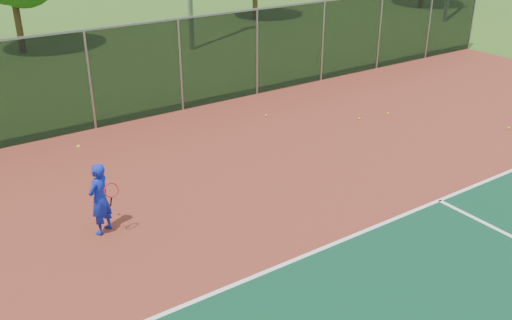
{
  "coord_description": "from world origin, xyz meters",
  "views": [
    {
      "loc": [
        -8.11,
        -4.23,
        6.46
      ],
      "look_at": [
        -1.81,
        5.0,
        1.3
      ],
      "focal_mm": 40.0,
      "sensor_mm": 36.0,
      "label": 1
    }
  ],
  "objects": [
    {
      "name": "ground",
      "position": [
        0.0,
        0.0,
        0.0
      ],
      "size": [
        120.0,
        120.0,
        0.0
      ],
      "primitive_type": "plane",
      "color": "#2F5618",
      "rests_on": "ground"
    },
    {
      "name": "practice_ball_2",
      "position": [
        1.92,
        9.89,
        0.06
      ],
      "size": [
        0.07,
        0.07,
        0.07
      ],
      "primitive_type": "sphere",
      "color": "#BAE11A",
      "rests_on": "court_apron"
    },
    {
      "name": "fence_back",
      "position": [
        0.0,
        12.0,
        1.56
      ],
      "size": [
        30.0,
        0.06,
        3.03
      ],
      "color": "black",
      "rests_on": "court_apron"
    },
    {
      "name": "practice_ball_0",
      "position": [
        7.42,
        4.8,
        0.06
      ],
      "size": [
        0.07,
        0.07,
        0.07
      ],
      "primitive_type": "sphere",
      "color": "#BAE11A",
      "rests_on": "court_apron"
    },
    {
      "name": "practice_ball_4",
      "position": [
        5.3,
        7.8,
        0.06
      ],
      "size": [
        0.07,
        0.07,
        0.07
      ],
      "primitive_type": "sphere",
      "color": "#BAE11A",
      "rests_on": "court_apron"
    },
    {
      "name": "practice_ball_1",
      "position": [
        4.21,
        7.98,
        0.06
      ],
      "size": [
        0.07,
        0.07,
        0.07
      ],
      "primitive_type": "sphere",
      "color": "#BAE11A",
      "rests_on": "court_apron"
    },
    {
      "name": "court_apron",
      "position": [
        0.0,
        2.0,
        0.01
      ],
      "size": [
        30.0,
        20.0,
        0.02
      ],
      "primitive_type": "cube",
      "color": "maroon",
      "rests_on": "ground"
    },
    {
      "name": "tennis_player",
      "position": [
        -4.96,
        6.12,
        0.81
      ],
      "size": [
        0.69,
        0.73,
        2.03
      ],
      "color": "#1222AD",
      "rests_on": "court_apron"
    }
  ]
}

